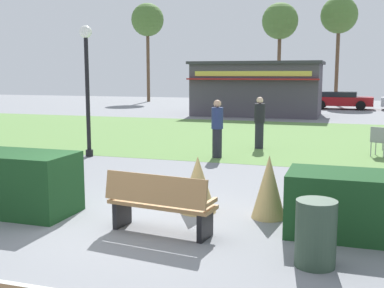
{
  "coord_description": "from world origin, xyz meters",
  "views": [
    {
      "loc": [
        3.29,
        -6.87,
        2.44
      ],
      "look_at": [
        0.26,
        2.53,
        0.99
      ],
      "focal_mm": 44.88,
      "sensor_mm": 36.0,
      "label": 1
    }
  ],
  "objects_px": {
    "person_strolling": "(217,128)",
    "park_bench": "(160,203)",
    "tree_left_bg": "(148,21)",
    "tree_center_bg": "(280,22)",
    "cafe_chair_east": "(379,139)",
    "tree_right_bg": "(339,16)",
    "lamppost_mid": "(87,74)",
    "person_standing": "(259,122)",
    "trash_bin": "(316,233)",
    "food_kiosk": "(257,88)",
    "parked_car_west_slot": "(263,98)",
    "parked_car_center_slot": "(341,100)"
  },
  "relations": [
    {
      "from": "person_standing",
      "to": "tree_center_bg",
      "type": "xyz_separation_m",
      "value": [
        -2.51,
        22.9,
        5.55
      ]
    },
    {
      "from": "food_kiosk",
      "to": "cafe_chair_east",
      "type": "relative_size",
      "value": 8.43
    },
    {
      "from": "person_standing",
      "to": "parked_car_center_slot",
      "type": "distance_m",
      "value": 19.53
    },
    {
      "from": "person_strolling",
      "to": "park_bench",
      "type": "bearing_deg",
      "value": -161.7
    },
    {
      "from": "park_bench",
      "to": "parked_car_west_slot",
      "type": "relative_size",
      "value": 0.42
    },
    {
      "from": "cafe_chair_east",
      "to": "tree_center_bg",
      "type": "bearing_deg",
      "value": 104.73
    },
    {
      "from": "food_kiosk",
      "to": "person_standing",
      "type": "distance_m",
      "value": 13.01
    },
    {
      "from": "trash_bin",
      "to": "parked_car_west_slot",
      "type": "xyz_separation_m",
      "value": [
        -5.52,
        28.87,
        0.21
      ]
    },
    {
      "from": "tree_left_bg",
      "to": "tree_right_bg",
      "type": "relative_size",
      "value": 1.02
    },
    {
      "from": "park_bench",
      "to": "cafe_chair_east",
      "type": "xyz_separation_m",
      "value": [
        3.61,
        8.4,
        0.05
      ]
    },
    {
      "from": "person_strolling",
      "to": "tree_right_bg",
      "type": "height_order",
      "value": "tree_right_bg"
    },
    {
      "from": "park_bench",
      "to": "trash_bin",
      "type": "xyz_separation_m",
      "value": [
        2.35,
        -0.56,
        -0.05
      ]
    },
    {
      "from": "park_bench",
      "to": "tree_right_bg",
      "type": "xyz_separation_m",
      "value": [
        1.82,
        32.84,
        6.33
      ]
    },
    {
      "from": "trash_bin",
      "to": "food_kiosk",
      "type": "xyz_separation_m",
      "value": [
        -4.75,
        22.24,
        1.15
      ]
    },
    {
      "from": "parked_car_west_slot",
      "to": "park_bench",
      "type": "bearing_deg",
      "value": -83.61
    },
    {
      "from": "cafe_chair_east",
      "to": "tree_center_bg",
      "type": "height_order",
      "value": "tree_center_bg"
    },
    {
      "from": "parked_car_center_slot",
      "to": "trash_bin",
      "type": "bearing_deg",
      "value": -89.83
    },
    {
      "from": "lamppost_mid",
      "to": "person_standing",
      "type": "xyz_separation_m",
      "value": [
        4.54,
        3.07,
        -1.56
      ]
    },
    {
      "from": "lamppost_mid",
      "to": "trash_bin",
      "type": "height_order",
      "value": "lamppost_mid"
    },
    {
      "from": "food_kiosk",
      "to": "parked_car_center_slot",
      "type": "distance_m",
      "value": 8.16
    },
    {
      "from": "lamppost_mid",
      "to": "cafe_chair_east",
      "type": "distance_m",
      "value": 8.78
    },
    {
      "from": "trash_bin",
      "to": "food_kiosk",
      "type": "height_order",
      "value": "food_kiosk"
    },
    {
      "from": "person_standing",
      "to": "parked_car_center_slot",
      "type": "bearing_deg",
      "value": -8.23
    },
    {
      "from": "lamppost_mid",
      "to": "parked_car_center_slot",
      "type": "distance_m",
      "value": 23.55
    },
    {
      "from": "tree_left_bg",
      "to": "tree_center_bg",
      "type": "relative_size",
      "value": 1.07
    },
    {
      "from": "person_strolling",
      "to": "parked_car_west_slot",
      "type": "relative_size",
      "value": 0.4
    },
    {
      "from": "cafe_chair_east",
      "to": "parked_car_center_slot",
      "type": "height_order",
      "value": "parked_car_center_slot"
    },
    {
      "from": "trash_bin",
      "to": "tree_right_bg",
      "type": "distance_m",
      "value": 34.01
    },
    {
      "from": "lamppost_mid",
      "to": "cafe_chair_east",
      "type": "relative_size",
      "value": 4.28
    },
    {
      "from": "park_bench",
      "to": "lamppost_mid",
      "type": "bearing_deg",
      "value": 128.03
    },
    {
      "from": "tree_right_bg",
      "to": "tree_center_bg",
      "type": "height_order",
      "value": "tree_right_bg"
    },
    {
      "from": "food_kiosk",
      "to": "tree_left_bg",
      "type": "height_order",
      "value": "tree_left_bg"
    },
    {
      "from": "tree_center_bg",
      "to": "trash_bin",
      "type": "bearing_deg",
      "value": -81.41
    },
    {
      "from": "cafe_chair_east",
      "to": "tree_right_bg",
      "type": "relative_size",
      "value": 0.11
    },
    {
      "from": "tree_right_bg",
      "to": "trash_bin",
      "type": "bearing_deg",
      "value": -89.09
    },
    {
      "from": "person_strolling",
      "to": "parked_car_center_slot",
      "type": "height_order",
      "value": "person_strolling"
    },
    {
      "from": "person_standing",
      "to": "tree_left_bg",
      "type": "xyz_separation_m",
      "value": [
        -13.94,
        23.62,
        6.09
      ]
    },
    {
      "from": "lamppost_mid",
      "to": "food_kiosk",
      "type": "height_order",
      "value": "lamppost_mid"
    },
    {
      "from": "food_kiosk",
      "to": "park_bench",
      "type": "bearing_deg",
      "value": -83.69
    },
    {
      "from": "trash_bin",
      "to": "person_strolling",
      "type": "xyz_separation_m",
      "value": [
        -3.25,
        7.36,
        0.43
      ]
    },
    {
      "from": "tree_right_bg",
      "to": "cafe_chair_east",
      "type": "bearing_deg",
      "value": -85.8
    },
    {
      "from": "lamppost_mid",
      "to": "tree_left_bg",
      "type": "xyz_separation_m",
      "value": [
        -9.4,
        26.68,
        4.53
      ]
    },
    {
      "from": "cafe_chair_east",
      "to": "parked_car_center_slot",
      "type": "xyz_separation_m",
      "value": [
        -1.35,
        19.91,
        0.12
      ]
    },
    {
      "from": "lamppost_mid",
      "to": "cafe_chair_east",
      "type": "height_order",
      "value": "lamppost_mid"
    },
    {
      "from": "tree_center_bg",
      "to": "tree_right_bg",
      "type": "bearing_deg",
      "value": 13.25
    },
    {
      "from": "lamppost_mid",
      "to": "tree_center_bg",
      "type": "relative_size",
      "value": 0.48
    },
    {
      "from": "trash_bin",
      "to": "tree_center_bg",
      "type": "xyz_separation_m",
      "value": [
        -4.89,
        32.38,
        5.98
      ]
    },
    {
      "from": "trash_bin",
      "to": "cafe_chair_east",
      "type": "height_order",
      "value": "cafe_chair_east"
    },
    {
      "from": "park_bench",
      "to": "parked_car_center_slot",
      "type": "distance_m",
      "value": 28.4
    },
    {
      "from": "lamppost_mid",
      "to": "person_standing",
      "type": "distance_m",
      "value": 5.7
    }
  ]
}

